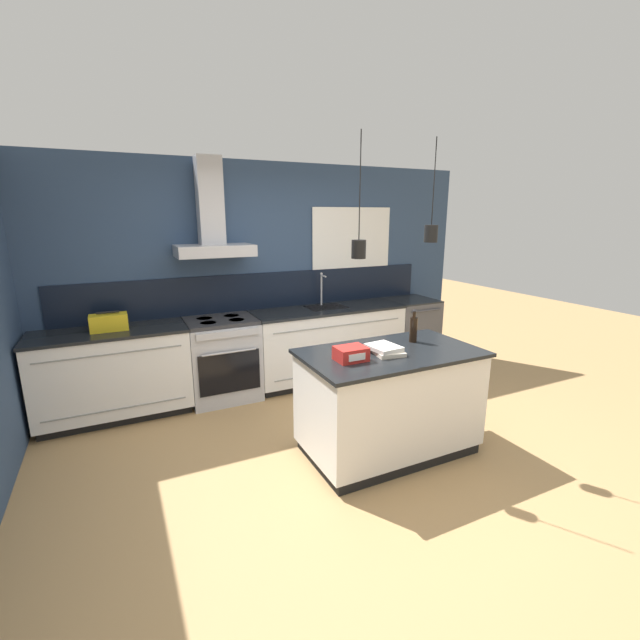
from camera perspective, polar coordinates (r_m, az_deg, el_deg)
ground_plane at (r=3.80m, az=2.44°, el=-18.06°), size 16.00×16.00×0.00m
wall_back at (r=5.11m, az=-8.37°, el=6.37°), size 5.60×2.14×2.60m
counter_run_left at (r=4.78m, az=-25.77°, el=-6.45°), size 1.45×0.64×0.91m
counter_run_sink at (r=5.31m, az=1.02°, el=-3.09°), size 1.88×0.64×1.32m
oven_range at (r=4.88m, az=-12.85°, el=-5.06°), size 0.75×0.66×0.91m
dishwasher at (r=5.95m, az=11.77°, el=-1.57°), size 0.61×0.65×0.91m
kitchen_island at (r=3.76m, az=9.16°, el=-10.67°), size 1.48×0.85×0.91m
bottle_on_island at (r=3.86m, az=12.35°, el=-1.16°), size 0.07×0.07×0.29m
book_stack at (r=3.52m, az=8.70°, el=-3.92°), size 0.27×0.31×0.07m
red_supply_box at (r=3.33m, az=4.14°, el=-4.50°), size 0.24×0.19×0.11m
yellow_toolbox at (r=4.64m, az=-26.33°, el=-0.28°), size 0.34×0.18×0.19m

